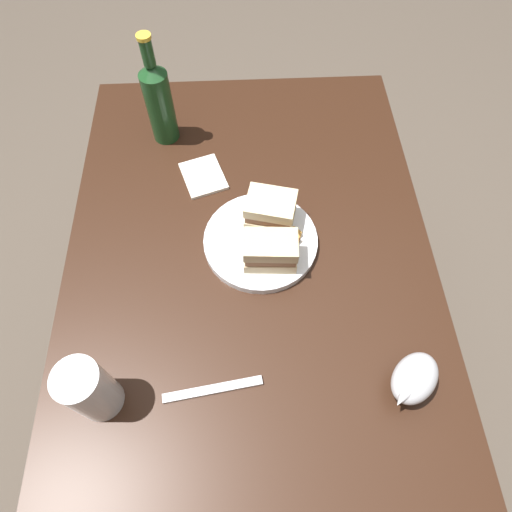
{
  "coord_description": "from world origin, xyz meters",
  "views": [
    {
      "loc": [
        0.4,
        -0.01,
        1.5
      ],
      "look_at": [
        -0.05,
        0.01,
        0.73
      ],
      "focal_mm": 30.82,
      "sensor_mm": 36.0,
      "label": 1
    }
  ],
  "objects_px": {
    "sandwich_half_left": "(270,251)",
    "napkin": "(203,176)",
    "plate": "(261,241)",
    "fork": "(213,389)",
    "pint_glass": "(92,392)",
    "gravy_boat": "(414,379)",
    "sandwich_half_right": "(271,210)",
    "cider_bottle": "(159,101)"
  },
  "relations": [
    {
      "from": "gravy_boat",
      "to": "fork",
      "type": "distance_m",
      "value": 0.35
    },
    {
      "from": "plate",
      "to": "fork",
      "type": "distance_m",
      "value": 0.32
    },
    {
      "from": "cider_bottle",
      "to": "sandwich_half_left",
      "type": "bearing_deg",
      "value": 31.71
    },
    {
      "from": "sandwich_half_right",
      "to": "pint_glass",
      "type": "xyz_separation_m",
      "value": [
        0.36,
        -0.32,
        0.01
      ]
    },
    {
      "from": "plate",
      "to": "pint_glass",
      "type": "distance_m",
      "value": 0.43
    },
    {
      "from": "pint_glass",
      "to": "gravy_boat",
      "type": "distance_m",
      "value": 0.55
    },
    {
      "from": "sandwich_half_left",
      "to": "cider_bottle",
      "type": "relative_size",
      "value": 0.4
    },
    {
      "from": "gravy_boat",
      "to": "cider_bottle",
      "type": "height_order",
      "value": "cider_bottle"
    },
    {
      "from": "sandwich_half_left",
      "to": "gravy_boat",
      "type": "bearing_deg",
      "value": 41.48
    },
    {
      "from": "sandwich_half_right",
      "to": "pint_glass",
      "type": "distance_m",
      "value": 0.48
    },
    {
      "from": "fork",
      "to": "napkin",
      "type": "bearing_deg",
      "value": 84.61
    },
    {
      "from": "fork",
      "to": "sandwich_half_right",
      "type": "bearing_deg",
      "value": 62.5
    },
    {
      "from": "pint_glass",
      "to": "gravy_boat",
      "type": "xyz_separation_m",
      "value": [
        -0.0,
        0.54,
        -0.02
      ]
    },
    {
      "from": "plate",
      "to": "gravy_boat",
      "type": "height_order",
      "value": "gravy_boat"
    },
    {
      "from": "sandwich_half_left",
      "to": "fork",
      "type": "bearing_deg",
      "value": -25.02
    },
    {
      "from": "sandwich_half_right",
      "to": "cider_bottle",
      "type": "bearing_deg",
      "value": -139.21
    },
    {
      "from": "sandwich_half_left",
      "to": "gravy_boat",
      "type": "distance_m",
      "value": 0.35
    },
    {
      "from": "sandwich_half_right",
      "to": "plate",
      "type": "bearing_deg",
      "value": -25.49
    },
    {
      "from": "pint_glass",
      "to": "fork",
      "type": "height_order",
      "value": "pint_glass"
    },
    {
      "from": "gravy_boat",
      "to": "fork",
      "type": "height_order",
      "value": "gravy_boat"
    },
    {
      "from": "plate",
      "to": "fork",
      "type": "height_order",
      "value": "plate"
    },
    {
      "from": "gravy_boat",
      "to": "pint_glass",
      "type": "bearing_deg",
      "value": -89.99
    },
    {
      "from": "cider_bottle",
      "to": "pint_glass",
      "type": "bearing_deg",
      "value": -7.01
    },
    {
      "from": "sandwich_half_right",
      "to": "fork",
      "type": "height_order",
      "value": "sandwich_half_right"
    },
    {
      "from": "pint_glass",
      "to": "plate",
      "type": "bearing_deg",
      "value": 136.56
    },
    {
      "from": "sandwich_half_left",
      "to": "napkin",
      "type": "bearing_deg",
      "value": -149.58
    },
    {
      "from": "plate",
      "to": "sandwich_half_right",
      "type": "bearing_deg",
      "value": 154.51
    },
    {
      "from": "cider_bottle",
      "to": "fork",
      "type": "bearing_deg",
      "value": 10.39
    },
    {
      "from": "sandwich_half_left",
      "to": "sandwich_half_right",
      "type": "relative_size",
      "value": 0.94
    },
    {
      "from": "fork",
      "to": "gravy_boat",
      "type": "bearing_deg",
      "value": -9.38
    },
    {
      "from": "plate",
      "to": "cider_bottle",
      "type": "height_order",
      "value": "cider_bottle"
    },
    {
      "from": "sandwich_half_right",
      "to": "cider_bottle",
      "type": "relative_size",
      "value": 0.43
    },
    {
      "from": "plate",
      "to": "sandwich_half_right",
      "type": "height_order",
      "value": "sandwich_half_right"
    },
    {
      "from": "sandwich_half_right",
      "to": "sandwich_half_left",
      "type": "bearing_deg",
      "value": -3.76
    },
    {
      "from": "sandwich_half_left",
      "to": "pint_glass",
      "type": "relative_size",
      "value": 0.75
    },
    {
      "from": "sandwich_half_left",
      "to": "plate",
      "type": "bearing_deg",
      "value": -162.03
    },
    {
      "from": "plate",
      "to": "fork",
      "type": "xyz_separation_m",
      "value": [
        0.31,
        -0.1,
        -0.01
      ]
    },
    {
      "from": "cider_bottle",
      "to": "napkin",
      "type": "relative_size",
      "value": 2.47
    },
    {
      "from": "fork",
      "to": "pint_glass",
      "type": "bearing_deg",
      "value": 174.38
    },
    {
      "from": "plate",
      "to": "cider_bottle",
      "type": "distance_m",
      "value": 0.41
    },
    {
      "from": "plate",
      "to": "fork",
      "type": "bearing_deg",
      "value": -18.44
    },
    {
      "from": "cider_bottle",
      "to": "napkin",
      "type": "height_order",
      "value": "cider_bottle"
    }
  ]
}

